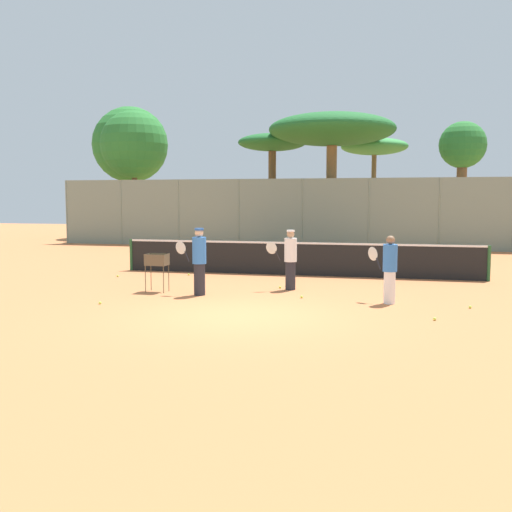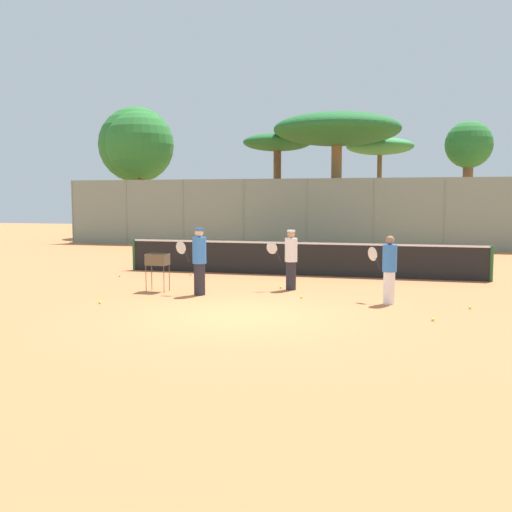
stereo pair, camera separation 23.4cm
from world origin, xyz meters
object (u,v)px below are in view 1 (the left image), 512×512
(parked_car, at_px, (420,233))
(ball_cart, at_px, (157,263))
(player_red_cap, at_px, (199,260))
(tennis_net, at_px, (297,258))
(player_white_outfit, at_px, (290,259))
(player_yellow_shirt, at_px, (389,269))

(parked_car, bearing_deg, ball_cart, -111.82)
(player_red_cap, relative_size, parked_car, 0.41)
(player_red_cap, bearing_deg, ball_cart, -4.01)
(tennis_net, distance_m, player_white_outfit, 3.10)
(parked_car, bearing_deg, player_red_cap, -107.97)
(player_white_outfit, bearing_deg, parked_car, -123.92)
(player_red_cap, distance_m, player_yellow_shirt, 4.74)
(parked_car, bearing_deg, tennis_net, -106.91)
(tennis_net, bearing_deg, player_red_cap, -111.13)
(player_yellow_shirt, bearing_deg, tennis_net, -19.74)
(player_red_cap, bearing_deg, player_white_outfit, -137.24)
(player_yellow_shirt, xyz_separation_m, ball_cart, (-6.01, 0.38, -0.06))
(player_white_outfit, distance_m, parked_car, 17.16)
(player_red_cap, height_order, ball_cart, player_red_cap)
(player_yellow_shirt, distance_m, ball_cart, 6.02)
(player_yellow_shirt, distance_m, parked_car, 18.32)
(ball_cart, bearing_deg, player_white_outfit, 19.30)
(player_red_cap, xyz_separation_m, parked_car, (5.90, 18.18, -0.23))
(parked_car, bearing_deg, player_yellow_shirt, -93.62)
(player_white_outfit, bearing_deg, tennis_net, -104.72)
(tennis_net, bearing_deg, parked_car, 73.09)
(tennis_net, relative_size, player_red_cap, 6.81)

